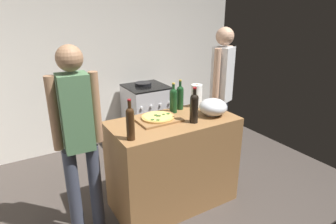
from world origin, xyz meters
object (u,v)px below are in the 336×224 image
(mixing_bowl, at_px, (213,107))
(stove, at_px, (147,114))
(wine_bottle_amber, at_px, (130,122))
(person_in_red, at_px, (221,89))
(wine_bottle_green, at_px, (194,107))
(pizza, at_px, (158,117))
(paper_towel_roll, at_px, (197,96))
(wine_bottle_dark, at_px, (173,99))
(wine_bottle_clear, at_px, (180,96))
(person_in_stripes, at_px, (78,133))

(mixing_bowl, height_order, stove, mixing_bowl)
(wine_bottle_amber, bearing_deg, person_in_red, 21.83)
(wine_bottle_green, distance_m, stove, 1.71)
(pizza, height_order, mixing_bowl, mixing_bowl)
(wine_bottle_amber, bearing_deg, paper_towel_roll, 23.21)
(wine_bottle_amber, xyz_separation_m, person_in_red, (1.44, 0.58, -0.07))
(wine_bottle_dark, bearing_deg, wine_bottle_green, -86.42)
(paper_towel_roll, relative_size, wine_bottle_clear, 0.78)
(person_in_stripes, bearing_deg, wine_bottle_amber, -33.30)
(pizza, xyz_separation_m, stove, (0.55, 1.35, -0.51))
(pizza, relative_size, wine_bottle_dark, 1.01)
(stove, relative_size, person_in_stripes, 0.55)
(paper_towel_roll, bearing_deg, person_in_red, 19.15)
(mixing_bowl, xyz_separation_m, paper_towel_roll, (0.02, 0.31, 0.04))
(paper_towel_roll, distance_m, wine_bottle_clear, 0.20)
(wine_bottle_green, bearing_deg, pizza, 140.36)
(wine_bottle_amber, bearing_deg, pizza, 33.74)
(wine_bottle_amber, bearing_deg, mixing_bowl, 6.13)
(mixing_bowl, xyz_separation_m, wine_bottle_amber, (-0.92, -0.10, 0.07))
(person_in_red, bearing_deg, person_in_stripes, -169.24)
(wine_bottle_amber, bearing_deg, wine_bottle_green, 3.81)
(mixing_bowl, height_order, wine_bottle_dark, wine_bottle_dark)
(wine_bottle_amber, relative_size, wine_bottle_green, 1.01)
(pizza, bearing_deg, wine_bottle_clear, 24.52)
(paper_towel_roll, height_order, wine_bottle_clear, wine_bottle_clear)
(wine_bottle_amber, relative_size, person_in_red, 0.20)
(wine_bottle_green, bearing_deg, mixing_bowl, 11.61)
(mixing_bowl, relative_size, wine_bottle_dark, 0.90)
(mixing_bowl, distance_m, wine_bottle_dark, 0.40)
(stove, bearing_deg, paper_towel_roll, -89.61)
(paper_towel_roll, distance_m, wine_bottle_green, 0.47)
(wine_bottle_green, bearing_deg, stove, 79.73)
(mixing_bowl, distance_m, paper_towel_roll, 0.31)
(pizza, xyz_separation_m, person_in_stripes, (-0.75, -0.02, 0.02))
(wine_bottle_dark, bearing_deg, paper_towel_roll, 6.09)
(pizza, distance_m, paper_towel_roll, 0.58)
(paper_towel_roll, relative_size, wine_bottle_dark, 0.80)
(wine_bottle_green, relative_size, person_in_stripes, 0.20)
(pizza, relative_size, person_in_stripes, 0.18)
(person_in_stripes, bearing_deg, wine_bottle_clear, 9.58)
(person_in_red, bearing_deg, pizza, -163.21)
(pizza, distance_m, wine_bottle_clear, 0.40)
(pizza, bearing_deg, wine_bottle_green, -39.64)
(pizza, height_order, wine_bottle_clear, wine_bottle_clear)
(wine_bottle_dark, relative_size, person_in_stripes, 0.18)
(pizza, distance_m, mixing_bowl, 0.56)
(pizza, height_order, person_in_stripes, person_in_stripes)
(mixing_bowl, xyz_separation_m, wine_bottle_green, (-0.27, -0.06, 0.07))
(pizza, xyz_separation_m, wine_bottle_clear, (0.35, 0.16, 0.11))
(person_in_stripes, distance_m, person_in_red, 1.84)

